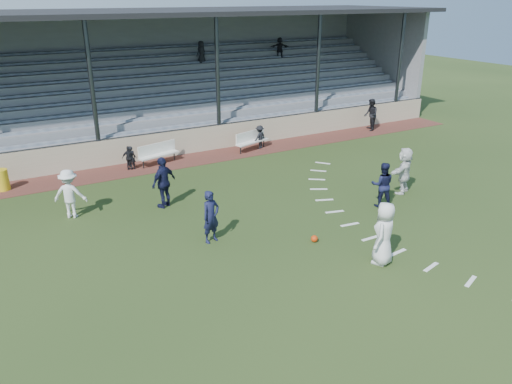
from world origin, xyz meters
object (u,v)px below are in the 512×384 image
official (371,115)px  player_navy_lead (211,217)px  bench_right (251,139)px  football (314,239)px  player_white_lead (384,233)px  trash_bin (2,180)px  bench_left (158,152)px

official → player_navy_lead: bearing=-31.8°
bench_right → football: (-3.12, -9.83, -0.47)m
player_white_lead → football: bearing=-97.1°
trash_bin → football: bearing=-49.9°
bench_left → football: bench_left is taller
bench_right → trash_bin: bench_right is taller
trash_bin → player_white_lead: size_ratio=0.45×
football → official: bearing=42.0°
trash_bin → football: trash_bin is taller
player_white_lead → player_navy_lead: (-3.77, 3.68, -0.09)m
bench_left → trash_bin: 6.56m
official → trash_bin: bearing=-62.4°
player_white_lead → official: (10.01, 11.90, -0.02)m
player_navy_lead → trash_bin: bearing=108.2°
player_navy_lead → official: 16.05m
bench_right → football: bench_right is taller
trash_bin → football: (8.27, -9.81, -0.33)m
football → player_white_lead: (0.95, -2.03, 0.84)m
football → player_white_lead: 2.39m
football → official: size_ratio=0.12×
player_navy_lead → official: bearing=15.3°
player_white_lead → official: size_ratio=1.05×
bench_left → trash_bin: bench_left is taller
bench_left → trash_bin: bearing=166.4°
bench_left → player_white_lead: player_white_lead is taller
player_navy_lead → official: (13.79, 8.22, 0.07)m
player_navy_lead → football: bearing=-45.7°
player_navy_lead → bench_right: bearing=38.5°
player_white_lead → bench_left: bearing=-109.7°
trash_bin → player_navy_lead: player_navy_lead is taller
bench_left → trash_bin: (-6.55, -0.18, -0.14)m
trash_bin → official: size_ratio=0.47×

